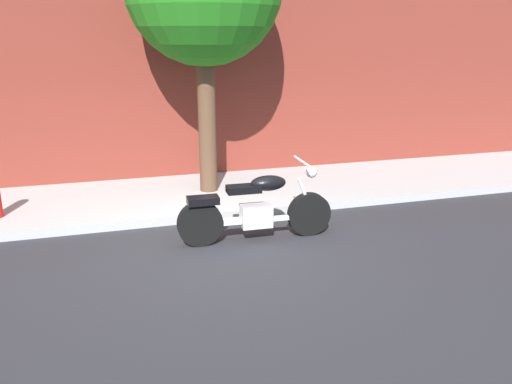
{
  "coord_description": "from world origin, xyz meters",
  "views": [
    {
      "loc": [
        -1.49,
        -6.58,
        2.88
      ],
      "look_at": [
        0.53,
        0.27,
        0.73
      ],
      "focal_mm": 36.84,
      "sensor_mm": 36.0,
      "label": 1
    }
  ],
  "objects": [
    {
      "name": "sidewalk",
      "position": [
        0.0,
        2.46,
        0.07
      ],
      "size": [
        24.15,
        2.49,
        0.14
      ],
      "primitive_type": "cube",
      "color": "#ADADAD",
      "rests_on": "ground"
    },
    {
      "name": "ground_plane",
      "position": [
        0.0,
        0.0,
        0.0
      ],
      "size": [
        60.0,
        60.0,
        0.0
      ],
      "primitive_type": "plane",
      "color": "#28282D"
    },
    {
      "name": "motorcycle",
      "position": [
        0.53,
        0.27,
        0.46
      ],
      "size": [
        2.28,
        0.7,
        1.15
      ],
      "color": "black",
      "rests_on": "ground"
    }
  ]
}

